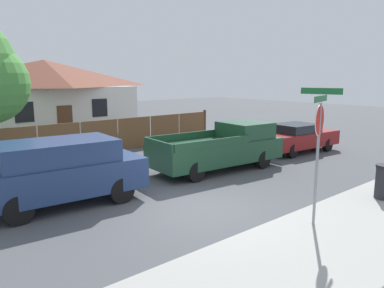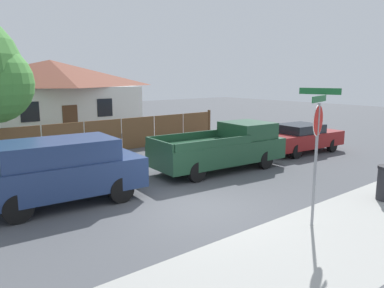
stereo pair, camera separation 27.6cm
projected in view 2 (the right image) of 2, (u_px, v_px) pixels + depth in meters
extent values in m
plane|color=#4C4F54|center=(195.00, 208.00, 10.62)|extent=(80.00, 80.00, 0.00)
cube|color=#A3A39E|center=(304.00, 253.00, 7.87)|extent=(36.00, 3.20, 0.01)
cube|color=brown|center=(18.00, 146.00, 15.70)|extent=(1.88, 0.06, 1.59)
cube|color=brown|center=(64.00, 141.00, 16.92)|extent=(1.88, 0.06, 1.59)
cube|color=brown|center=(104.00, 136.00, 18.13)|extent=(1.88, 0.06, 1.59)
cube|color=brown|center=(139.00, 133.00, 19.35)|extent=(1.88, 0.06, 1.59)
cube|color=brown|center=(169.00, 129.00, 20.57)|extent=(1.88, 0.06, 1.59)
cube|color=brown|center=(196.00, 126.00, 21.78)|extent=(1.88, 0.06, 1.59)
cube|color=brown|center=(209.00, 124.00, 22.38)|extent=(0.12, 0.12, 1.69)
cube|color=white|center=(53.00, 110.00, 24.07)|extent=(9.92, 5.69, 3.01)
pyramid|color=brown|center=(51.00, 73.00, 23.65)|extent=(10.72, 6.14, 1.67)
cube|color=black|center=(30.00, 112.00, 20.46)|extent=(1.00, 0.04, 1.10)
cube|color=black|center=(105.00, 108.00, 23.24)|extent=(1.00, 0.04, 1.10)
cube|color=brown|center=(71.00, 122.00, 21.98)|extent=(0.90, 0.04, 2.00)
cube|color=navy|center=(63.00, 176.00, 10.87)|extent=(4.69, 2.38, 0.90)
cube|color=navy|center=(57.00, 151.00, 10.67)|extent=(3.32, 2.11, 0.62)
cube|color=black|center=(108.00, 145.00, 11.51)|extent=(0.21, 1.77, 0.52)
cylinder|color=black|center=(99.00, 176.00, 12.45)|extent=(0.77, 0.22, 0.77)
cylinder|color=black|center=(121.00, 190.00, 11.00)|extent=(0.77, 0.22, 0.77)
cylinder|color=black|center=(6.00, 191.00, 10.89)|extent=(0.77, 0.22, 0.77)
cylinder|color=black|center=(18.00, 209.00, 9.43)|extent=(0.77, 0.22, 0.77)
cube|color=#1E472D|center=(219.00, 151.00, 14.73)|extent=(5.59, 2.46, 0.82)
cube|color=#1E472D|center=(247.00, 130.00, 15.44)|extent=(1.89, 1.99, 0.64)
cube|color=#1E472D|center=(186.00, 136.00, 14.90)|extent=(3.42, 0.36, 0.29)
cube|color=#1E472D|center=(215.00, 143.00, 13.35)|extent=(3.42, 0.36, 0.29)
cube|color=#1E472D|center=(159.00, 144.00, 13.14)|extent=(0.24, 1.91, 0.29)
cylinder|color=black|center=(236.00, 152.00, 16.47)|extent=(0.73, 0.22, 0.73)
cylinder|color=black|center=(265.00, 160.00, 15.02)|extent=(0.73, 0.22, 0.73)
cylinder|color=black|center=(170.00, 162.00, 14.59)|extent=(0.73, 0.22, 0.73)
cylinder|color=black|center=(197.00, 172.00, 13.14)|extent=(0.73, 0.22, 0.73)
cube|color=maroon|center=(301.00, 139.00, 18.19)|extent=(4.43, 2.16, 0.68)
cube|color=black|center=(300.00, 128.00, 18.00)|extent=(2.10, 1.78, 0.40)
cylinder|color=black|center=(306.00, 141.00, 19.63)|extent=(0.65, 0.22, 0.65)
cylinder|color=black|center=(332.00, 145.00, 18.35)|extent=(0.65, 0.22, 0.65)
cylinder|color=black|center=(270.00, 146.00, 18.15)|extent=(0.65, 0.22, 0.65)
cylinder|color=black|center=(296.00, 151.00, 16.87)|extent=(0.65, 0.22, 0.65)
cylinder|color=gray|center=(315.00, 166.00, 9.11)|extent=(0.07, 0.07, 3.05)
cylinder|color=red|center=(318.00, 121.00, 8.91)|extent=(0.70, 0.23, 0.72)
cylinder|color=white|center=(318.00, 121.00, 8.91)|extent=(0.74, 0.23, 0.76)
cube|color=#19602D|center=(319.00, 99.00, 8.82)|extent=(1.05, 0.33, 0.15)
cube|color=#19602D|center=(320.00, 91.00, 8.78)|extent=(0.30, 0.94, 0.15)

